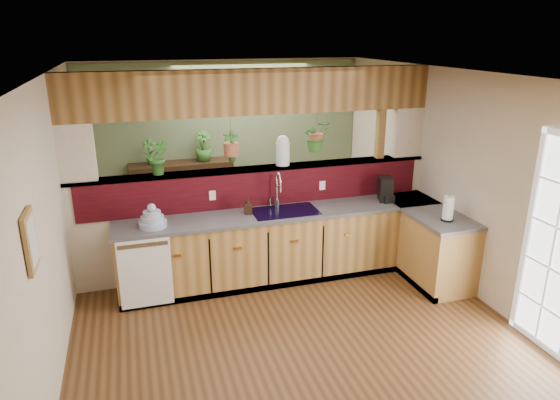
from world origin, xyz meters
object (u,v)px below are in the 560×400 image
object	(u,v)px
soap_dispenser	(248,206)
shelving_console	(183,195)
faucet	(277,189)
dish_stack	(153,220)
glass_jar	(283,150)
coffee_maker	(386,190)
paper_towel	(448,209)

from	to	relation	value
soap_dispenser	shelving_console	distance (m)	2.35
faucet	dish_stack	distance (m)	1.57
faucet	soap_dispenser	world-z (taller)	faucet
glass_jar	faucet	bearing A→B (deg)	-122.06
shelving_console	dish_stack	bearing A→B (deg)	-105.91
coffee_maker	dish_stack	bearing A→B (deg)	-159.75
glass_jar	shelving_console	bearing A→B (deg)	120.30
dish_stack	paper_towel	bearing A→B (deg)	-13.50
soap_dispenser	shelving_console	bearing A→B (deg)	104.31
soap_dispenser	dish_stack	bearing A→B (deg)	-174.78
dish_stack	glass_jar	bearing A→B (deg)	14.39
soap_dispenser	paper_towel	xyz separation A→B (m)	(2.19, -0.90, 0.04)
faucet	coffee_maker	size ratio (longest dim) A/B	1.51
faucet	soap_dispenser	size ratio (longest dim) A/B	2.27
glass_jar	coffee_maker	bearing A→B (deg)	-15.49
dish_stack	coffee_maker	world-z (taller)	coffee_maker
faucet	glass_jar	distance (m)	0.50
soap_dispenser	coffee_maker	size ratio (longest dim) A/B	0.67
paper_towel	shelving_console	distance (m)	4.21
coffee_maker	glass_jar	size ratio (longest dim) A/B	0.80
soap_dispenser	glass_jar	size ratio (longest dim) A/B	0.53
dish_stack	soap_dispenser	size ratio (longest dim) A/B	1.55
glass_jar	shelving_console	size ratio (longest dim) A/B	0.24
dish_stack	paper_towel	world-z (taller)	paper_towel
glass_jar	shelving_console	world-z (taller)	glass_jar
coffee_maker	shelving_console	bearing A→B (deg)	155.74
coffee_maker	paper_towel	distance (m)	0.94
soap_dispenser	coffee_maker	distance (m)	1.85
paper_towel	coffee_maker	bearing A→B (deg)	111.70
dish_stack	coffee_maker	xyz separation A→B (m)	(2.99, 0.07, 0.06)
faucet	paper_towel	bearing A→B (deg)	-29.55
coffee_maker	shelving_console	xyz separation A→B (m)	(-2.41, 2.26, -0.54)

